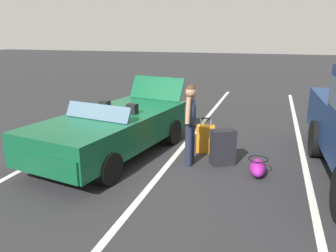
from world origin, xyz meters
The scene contains 9 objects.
ground_plane centered at (0.00, 0.00, 0.00)m, with size 80.00×80.00×0.00m, color #28282B.
lot_line_near centered at (0.00, -1.38, 0.00)m, with size 18.00×0.12×0.01m, color silver.
lot_line_mid centered at (0.00, 1.32, 0.00)m, with size 18.00×0.12×0.01m, color silver.
lot_line_far centered at (0.00, 4.02, 0.00)m, with size 18.00×0.12×0.01m, color silver.
convertible_car centered at (0.20, -0.03, 0.59)m, with size 4.41×2.42×1.51m.
suitcase_large_black centered at (-0.17, 2.38, 0.37)m, with size 0.49×0.56×0.74m.
suitcase_medium_bright centered at (-0.80, 1.89, 0.31)m, with size 0.33×0.44×0.83m.
duffel_bag centered at (0.18, 3.11, 0.16)m, with size 0.66×0.39×0.34m.
traveler_person centered at (0.02, 1.73, 0.93)m, with size 0.60×0.22×1.65m.
Camera 1 is at (6.24, 3.25, 2.62)m, focal length 35.15 mm.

